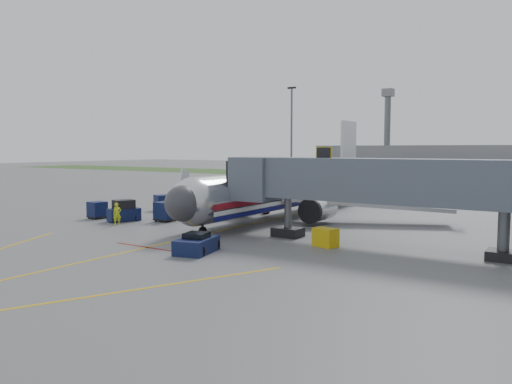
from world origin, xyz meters
The scene contains 16 objects.
ground centered at (0.00, 0.00, 0.00)m, with size 400.00×400.00×0.00m, color #565659.
grass_strip centered at (0.00, 90.00, 0.01)m, with size 300.00×25.00×0.01m, color #2D4C1E.
apron_markings centered at (0.00, -7.40, 0.00)m, with size 21.52×50.00×0.01m.
airliner centered at (0.00, 15.25, 2.65)m, with size 32.10×35.67×10.25m.
jet_bridge centered at (12.86, 5.00, 4.47)m, with size 25.30×4.00×6.90m.
light_mast_left centered at (-30.00, 70.00, 10.78)m, with size 2.00×0.44×20.40m.
distant_terminal centered at (-10.00, 170.00, 4.00)m, with size 120.00×14.00×8.00m, color slate.
control_tower centered at (-40.00, 165.00, 17.33)m, with size 4.00×4.00×30.00m.
pushback_tug centered at (4.00, -3.50, 0.55)m, with size 2.64×3.55×1.33m.
baggage_tug centered at (-10.90, 3.74, 0.88)m, with size 2.45×3.20×2.00m.
baggage_cart_a centered at (-13.55, 11.64, 0.87)m, with size 2.10×2.10×1.71m.
baggage_cart_b centered at (-7.60, 5.83, 0.92)m, with size 1.73×1.73×1.81m.
baggage_cart_c centered at (-14.47, 3.59, 0.83)m, with size 1.67×1.67×1.63m.
belt_loader centered at (-5.02, 14.31, 0.53)m, with size 1.47×4.43×2.15m.
ground_power_cart centered at (10.13, 3.00, 0.63)m, with size 1.84×1.48×1.29m.
ramp_worker centered at (-9.61, 1.81, 0.98)m, with size 0.72×0.47×1.97m, color #BCCF18.
Camera 1 is at (24.78, -28.18, 6.78)m, focal length 35.00 mm.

